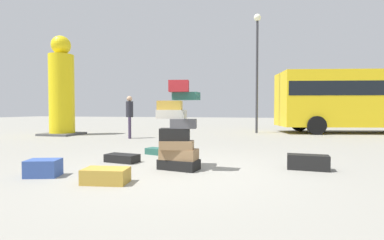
{
  "coord_description": "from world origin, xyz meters",
  "views": [
    {
      "loc": [
        1.53,
        -5.19,
        1.18
      ],
      "look_at": [
        -0.05,
        1.26,
        0.95
      ],
      "focal_mm": 26.27,
      "sensor_mm": 36.0,
      "label": 1
    }
  ],
  "objects_px": {
    "yellow_dummy_statue": "(62,91)",
    "suitcase_navy_left_side": "(43,168)",
    "suitcase_tower": "(177,136)",
    "suitcase_black_foreground_near": "(122,158)",
    "suitcase_tan_foreground_far": "(106,176)",
    "suitcase_teal_right_side": "(160,152)",
    "person_bearded_onlooker": "(130,113)",
    "parked_bus": "(359,98)",
    "suitcase_black_white_trunk": "(308,162)",
    "lamp_post": "(257,56)"
  },
  "relations": [
    {
      "from": "suitcase_teal_right_side",
      "to": "parked_bus",
      "type": "relative_size",
      "value": 0.09
    },
    {
      "from": "suitcase_black_foreground_near",
      "to": "suitcase_teal_right_side",
      "type": "distance_m",
      "value": 1.3
    },
    {
      "from": "suitcase_black_foreground_near",
      "to": "lamp_post",
      "type": "bearing_deg",
      "value": 81.89
    },
    {
      "from": "suitcase_black_foreground_near",
      "to": "parked_bus",
      "type": "xyz_separation_m",
      "value": [
        8.01,
        10.44,
        1.74
      ]
    },
    {
      "from": "yellow_dummy_statue",
      "to": "lamp_post",
      "type": "xyz_separation_m",
      "value": [
        8.98,
        3.38,
        1.88
      ]
    },
    {
      "from": "suitcase_tower",
      "to": "suitcase_teal_right_side",
      "type": "distance_m",
      "value": 2.01
    },
    {
      "from": "suitcase_black_foreground_near",
      "to": "suitcase_teal_right_side",
      "type": "xyz_separation_m",
      "value": [
        0.46,
        1.21,
        -0.01
      ]
    },
    {
      "from": "suitcase_teal_right_side",
      "to": "person_bearded_onlooker",
      "type": "height_order",
      "value": "person_bearded_onlooker"
    },
    {
      "from": "suitcase_navy_left_side",
      "to": "parked_bus",
      "type": "distance_m",
      "value": 14.95
    },
    {
      "from": "suitcase_navy_left_side",
      "to": "lamp_post",
      "type": "relative_size",
      "value": 0.09
    },
    {
      "from": "suitcase_tower",
      "to": "lamp_post",
      "type": "relative_size",
      "value": 0.29
    },
    {
      "from": "suitcase_tower",
      "to": "suitcase_teal_right_side",
      "type": "height_order",
      "value": "suitcase_tower"
    },
    {
      "from": "suitcase_black_foreground_near",
      "to": "suitcase_black_white_trunk",
      "type": "bearing_deg",
      "value": 11.27
    },
    {
      "from": "person_bearded_onlooker",
      "to": "parked_bus",
      "type": "height_order",
      "value": "parked_bus"
    },
    {
      "from": "suitcase_tan_foreground_far",
      "to": "suitcase_black_white_trunk",
      "type": "bearing_deg",
      "value": 21.32
    },
    {
      "from": "suitcase_black_white_trunk",
      "to": "lamp_post",
      "type": "xyz_separation_m",
      "value": [
        -1.13,
        8.94,
        3.83
      ]
    },
    {
      "from": "suitcase_black_foreground_near",
      "to": "suitcase_tan_foreground_far",
      "type": "height_order",
      "value": "suitcase_tan_foreground_far"
    },
    {
      "from": "suitcase_black_white_trunk",
      "to": "yellow_dummy_statue",
      "type": "distance_m",
      "value": 11.7
    },
    {
      "from": "suitcase_tower",
      "to": "yellow_dummy_statue",
      "type": "height_order",
      "value": "yellow_dummy_statue"
    },
    {
      "from": "suitcase_tan_foreground_far",
      "to": "suitcase_black_white_trunk",
      "type": "relative_size",
      "value": 0.92
    },
    {
      "from": "parked_bus",
      "to": "lamp_post",
      "type": "distance_m",
      "value": 5.75
    },
    {
      "from": "suitcase_black_foreground_near",
      "to": "yellow_dummy_statue",
      "type": "height_order",
      "value": "yellow_dummy_statue"
    },
    {
      "from": "person_bearded_onlooker",
      "to": "yellow_dummy_statue",
      "type": "xyz_separation_m",
      "value": [
        -3.86,
        0.72,
        1.03
      ]
    },
    {
      "from": "suitcase_black_white_trunk",
      "to": "lamp_post",
      "type": "relative_size",
      "value": 0.13
    },
    {
      "from": "suitcase_tower",
      "to": "parked_bus",
      "type": "distance_m",
      "value": 12.76
    },
    {
      "from": "suitcase_navy_left_side",
      "to": "person_bearded_onlooker",
      "type": "xyz_separation_m",
      "value": [
        -1.58,
        6.57,
        0.91
      ]
    },
    {
      "from": "suitcase_teal_right_side",
      "to": "parked_bus",
      "type": "bearing_deg",
      "value": 67.97
    },
    {
      "from": "suitcase_teal_right_side",
      "to": "parked_bus",
      "type": "height_order",
      "value": "parked_bus"
    },
    {
      "from": "person_bearded_onlooker",
      "to": "suitcase_navy_left_side",
      "type": "bearing_deg",
      "value": -14.53
    },
    {
      "from": "yellow_dummy_statue",
      "to": "suitcase_black_foreground_near",
      "type": "bearing_deg",
      "value": -42.89
    },
    {
      "from": "suitcase_black_foreground_near",
      "to": "suitcase_navy_left_side",
      "type": "bearing_deg",
      "value": -104.16
    },
    {
      "from": "person_bearded_onlooker",
      "to": "parked_bus",
      "type": "xyz_separation_m",
      "value": [
        10.28,
        5.47,
        0.77
      ]
    },
    {
      "from": "yellow_dummy_statue",
      "to": "parked_bus",
      "type": "relative_size",
      "value": 0.56
    },
    {
      "from": "suitcase_tan_foreground_far",
      "to": "person_bearded_onlooker",
      "type": "height_order",
      "value": "person_bearded_onlooker"
    },
    {
      "from": "suitcase_teal_right_side",
      "to": "yellow_dummy_statue",
      "type": "bearing_deg",
      "value": 163.03
    },
    {
      "from": "suitcase_tan_foreground_far",
      "to": "suitcase_teal_right_side",
      "type": "xyz_separation_m",
      "value": [
        -0.17,
        2.96,
        -0.04
      ]
    },
    {
      "from": "suitcase_tan_foreground_far",
      "to": "person_bearded_onlooker",
      "type": "bearing_deg",
      "value": 105.28
    },
    {
      "from": "suitcase_tower",
      "to": "suitcase_tan_foreground_far",
      "type": "distance_m",
      "value": 1.64
    },
    {
      "from": "suitcase_black_foreground_near",
      "to": "suitcase_teal_right_side",
      "type": "bearing_deg",
      "value": 78.52
    },
    {
      "from": "suitcase_navy_left_side",
      "to": "parked_bus",
      "type": "height_order",
      "value": "parked_bus"
    },
    {
      "from": "yellow_dummy_statue",
      "to": "suitcase_navy_left_side",
      "type": "bearing_deg",
      "value": -53.32
    },
    {
      "from": "lamp_post",
      "to": "suitcase_navy_left_side",
      "type": "bearing_deg",
      "value": -108.37
    },
    {
      "from": "suitcase_tower",
      "to": "suitcase_tan_foreground_far",
      "type": "height_order",
      "value": "suitcase_tower"
    },
    {
      "from": "suitcase_tower",
      "to": "suitcase_black_foreground_near",
      "type": "relative_size",
      "value": 2.32
    },
    {
      "from": "suitcase_navy_left_side",
      "to": "suitcase_teal_right_side",
      "type": "height_order",
      "value": "suitcase_navy_left_side"
    },
    {
      "from": "yellow_dummy_statue",
      "to": "parked_bus",
      "type": "bearing_deg",
      "value": 18.55
    },
    {
      "from": "suitcase_navy_left_side",
      "to": "lamp_post",
      "type": "xyz_separation_m",
      "value": [
        3.54,
        10.67,
        3.83
      ]
    },
    {
      "from": "suitcase_black_foreground_near",
      "to": "suitcase_navy_left_side",
      "type": "relative_size",
      "value": 1.38
    },
    {
      "from": "suitcase_black_white_trunk",
      "to": "suitcase_tower",
      "type": "bearing_deg",
      "value": -163.03
    },
    {
      "from": "suitcase_navy_left_side",
      "to": "suitcase_teal_right_side",
      "type": "relative_size",
      "value": 0.71
    }
  ]
}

